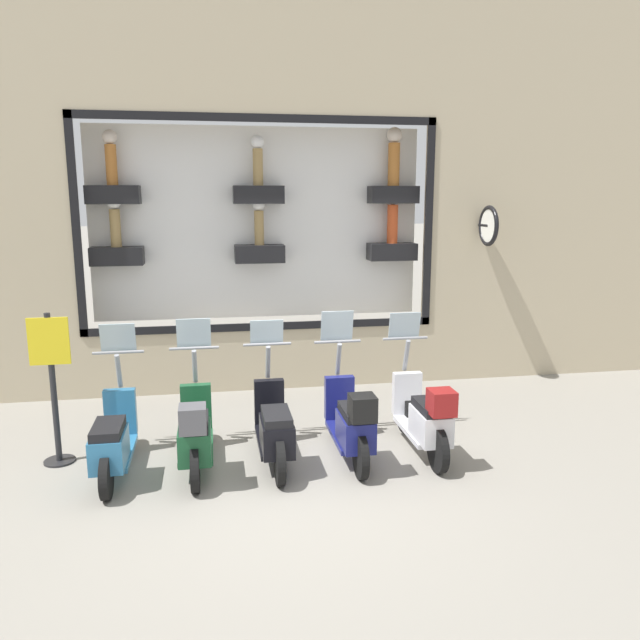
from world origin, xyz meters
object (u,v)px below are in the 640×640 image
Objects in this scene: scooter_white_0 at (424,417)px; scooter_teal_4 at (113,440)px; scooter_black_2 at (274,429)px; shop_sign_post at (53,383)px; scooter_navy_1 at (351,422)px; scooter_green_3 at (195,433)px.

scooter_white_0 is 1.01× the size of scooter_teal_4.
scooter_black_2 is 1.01× the size of scooter_teal_4.
scooter_black_2 is 1.00× the size of shop_sign_post.
scooter_navy_1 is 0.91m from scooter_black_2.
shop_sign_post is (0.53, 3.43, 0.50)m from scooter_navy_1.
scooter_green_3 reaches higher than scooter_black_2.
scooter_white_0 is 1.00× the size of scooter_navy_1.
scooter_white_0 is 1.00× the size of scooter_black_2.
scooter_navy_1 reaches higher than scooter_black_2.
scooter_black_2 is 1.81m from scooter_teal_4.
scooter_teal_4 is at bearing -124.18° from shop_sign_post.
scooter_navy_1 is 1.01× the size of scooter_teal_4.
scooter_teal_4 is (0.06, 0.91, -0.05)m from scooter_green_3.
scooter_green_3 reaches higher than scooter_teal_4.
scooter_teal_4 is at bearing 90.12° from scooter_black_2.
scooter_navy_1 is at bearing -98.86° from shop_sign_post.
scooter_navy_1 reaches higher than scooter_green_3.
scooter_white_0 is 2.72m from scooter_green_3.
scooter_white_0 is at bearing -91.81° from scooter_black_2.
scooter_white_0 is at bearing -89.93° from scooter_navy_1.
scooter_navy_1 is 2.72m from scooter_teal_4.
shop_sign_post reaches higher than scooter_white_0.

